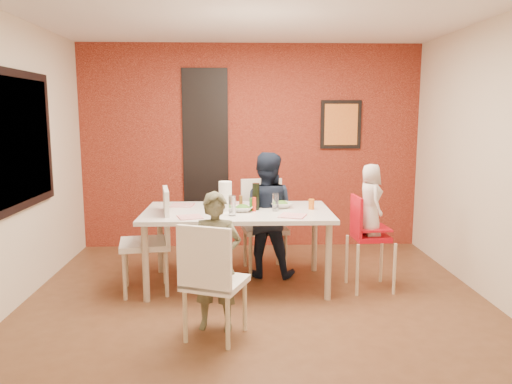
{
  "coord_description": "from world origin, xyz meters",
  "views": [
    {
      "loc": [
        -0.17,
        -4.43,
        1.8
      ],
      "look_at": [
        0.0,
        0.3,
        1.05
      ],
      "focal_mm": 35.0,
      "sensor_mm": 36.0,
      "label": 1
    }
  ],
  "objects_px": {
    "chair_far": "(263,220)",
    "chair_left": "(154,235)",
    "dining_table": "(237,217)",
    "child_near": "(216,262)",
    "wine_bottle": "(256,197)",
    "high_chair": "(367,234)",
    "paper_towel_roll": "(225,196)",
    "chair_near": "(211,276)",
    "toddler": "(370,200)",
    "child_far": "(266,215)"
  },
  "relations": [
    {
      "from": "chair_far",
      "to": "chair_left",
      "type": "distance_m",
      "value": 1.34
    },
    {
      "from": "dining_table",
      "to": "child_near",
      "type": "xyz_separation_m",
      "value": [
        -0.18,
        -1.07,
        -0.15
      ]
    },
    {
      "from": "chair_left",
      "to": "wine_bottle",
      "type": "xyz_separation_m",
      "value": [
        1.03,
        0.17,
        0.35
      ]
    },
    {
      "from": "high_chair",
      "to": "paper_towel_roll",
      "type": "relative_size",
      "value": 3.22
    },
    {
      "from": "dining_table",
      "to": "wine_bottle",
      "type": "xyz_separation_m",
      "value": [
        0.19,
        0.03,
        0.21
      ]
    },
    {
      "from": "dining_table",
      "to": "chair_far",
      "type": "xyz_separation_m",
      "value": [
        0.3,
        0.57,
        -0.15
      ]
    },
    {
      "from": "chair_near",
      "to": "chair_far",
      "type": "distance_m",
      "value": 1.94
    },
    {
      "from": "chair_left",
      "to": "paper_towel_roll",
      "type": "relative_size",
      "value": 3.49
    },
    {
      "from": "paper_towel_roll",
      "to": "chair_near",
      "type": "bearing_deg",
      "value": -93.8
    },
    {
      "from": "dining_table",
      "to": "child_near",
      "type": "distance_m",
      "value": 1.09
    },
    {
      "from": "toddler",
      "to": "wine_bottle",
      "type": "bearing_deg",
      "value": 72.66
    },
    {
      "from": "dining_table",
      "to": "toddler",
      "type": "xyz_separation_m",
      "value": [
        1.34,
        -0.16,
        0.2
      ]
    },
    {
      "from": "wine_bottle",
      "to": "chair_near",
      "type": "bearing_deg",
      "value": -106.81
    },
    {
      "from": "chair_left",
      "to": "paper_towel_roll",
      "type": "height_order",
      "value": "paper_towel_roll"
    },
    {
      "from": "paper_towel_roll",
      "to": "dining_table",
      "type": "bearing_deg",
      "value": 1.11
    },
    {
      "from": "chair_near",
      "to": "wine_bottle",
      "type": "relative_size",
      "value": 3.43
    },
    {
      "from": "chair_far",
      "to": "toddler",
      "type": "relative_size",
      "value": 1.44
    },
    {
      "from": "child_near",
      "to": "chair_left",
      "type": "bearing_deg",
      "value": 132.65
    },
    {
      "from": "dining_table",
      "to": "high_chair",
      "type": "xyz_separation_m",
      "value": [
        1.32,
        -0.16,
        -0.15
      ]
    },
    {
      "from": "chair_far",
      "to": "child_far",
      "type": "relative_size",
      "value": 0.75
    },
    {
      "from": "chair_left",
      "to": "paper_towel_roll",
      "type": "bearing_deg",
      "value": 91.1
    },
    {
      "from": "child_far",
      "to": "toddler",
      "type": "distance_m",
      "value": 1.16
    },
    {
      "from": "child_far",
      "to": "paper_towel_roll",
      "type": "relative_size",
      "value": 4.57
    },
    {
      "from": "high_chair",
      "to": "child_far",
      "type": "distance_m",
      "value": 1.12
    },
    {
      "from": "chair_far",
      "to": "high_chair",
      "type": "relative_size",
      "value": 1.07
    },
    {
      "from": "wine_bottle",
      "to": "paper_towel_roll",
      "type": "distance_m",
      "value": 0.32
    },
    {
      "from": "child_far",
      "to": "paper_towel_roll",
      "type": "height_order",
      "value": "child_far"
    },
    {
      "from": "toddler",
      "to": "wine_bottle",
      "type": "height_order",
      "value": "toddler"
    },
    {
      "from": "high_chair",
      "to": "toddler",
      "type": "relative_size",
      "value": 1.35
    },
    {
      "from": "chair_near",
      "to": "chair_left",
      "type": "bearing_deg",
      "value": -39.9
    },
    {
      "from": "wine_bottle",
      "to": "child_far",
      "type": "bearing_deg",
      "value": 67.86
    },
    {
      "from": "chair_far",
      "to": "child_near",
      "type": "distance_m",
      "value": 1.7
    },
    {
      "from": "chair_near",
      "to": "high_chair",
      "type": "xyz_separation_m",
      "value": [
        1.53,
        1.14,
        0.05
      ]
    },
    {
      "from": "chair_left",
      "to": "high_chair",
      "type": "xyz_separation_m",
      "value": [
        2.16,
        -0.02,
        -0.0
      ]
    },
    {
      "from": "dining_table",
      "to": "child_far",
      "type": "bearing_deg",
      "value": 45.28
    },
    {
      "from": "chair_near",
      "to": "high_chair",
      "type": "distance_m",
      "value": 1.91
    },
    {
      "from": "toddler",
      "to": "paper_towel_roll",
      "type": "distance_m",
      "value": 1.48
    },
    {
      "from": "high_chair",
      "to": "toddler",
      "type": "height_order",
      "value": "toddler"
    },
    {
      "from": "chair_near",
      "to": "wine_bottle",
      "type": "height_order",
      "value": "wine_bottle"
    },
    {
      "from": "paper_towel_roll",
      "to": "child_near",
      "type": "bearing_deg",
      "value": -92.96
    },
    {
      "from": "chair_far",
      "to": "chair_near",
      "type": "bearing_deg",
      "value": -112.85
    },
    {
      "from": "dining_table",
      "to": "paper_towel_roll",
      "type": "bearing_deg",
      "value": -178.89
    },
    {
      "from": "dining_table",
      "to": "child_far",
      "type": "distance_m",
      "value": 0.44
    },
    {
      "from": "chair_near",
      "to": "toddler",
      "type": "xyz_separation_m",
      "value": [
        1.55,
        1.15,
        0.4
      ]
    },
    {
      "from": "high_chair",
      "to": "child_far",
      "type": "xyz_separation_m",
      "value": [
        -1.01,
        0.48,
        0.11
      ]
    },
    {
      "from": "chair_left",
      "to": "wine_bottle",
      "type": "relative_size",
      "value": 3.77
    },
    {
      "from": "chair_left",
      "to": "child_near",
      "type": "distance_m",
      "value": 1.14
    },
    {
      "from": "dining_table",
      "to": "wine_bottle",
      "type": "bearing_deg",
      "value": 7.59
    },
    {
      "from": "paper_towel_roll",
      "to": "chair_far",
      "type": "bearing_deg",
      "value": 53.44
    },
    {
      "from": "chair_left",
      "to": "child_near",
      "type": "height_order",
      "value": "child_near"
    }
  ]
}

